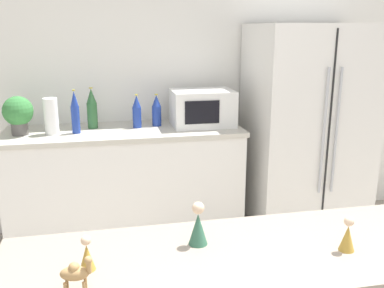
# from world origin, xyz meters

# --- Properties ---
(wall_back) EXTENTS (8.00, 0.06, 2.55)m
(wall_back) POSITION_xyz_m (0.00, 2.73, 1.27)
(wall_back) COLOR white
(wall_back) RESTS_ON ground_plane
(back_counter) EXTENTS (1.81, 0.63, 0.92)m
(back_counter) POSITION_xyz_m (-0.38, 2.40, 0.46)
(back_counter) COLOR white
(back_counter) RESTS_ON ground_plane
(refrigerator) EXTENTS (0.92, 0.75, 1.70)m
(refrigerator) POSITION_xyz_m (1.09, 2.32, 0.85)
(refrigerator) COLOR silver
(refrigerator) RESTS_ON ground_plane
(potted_plant) EXTENTS (0.21, 0.21, 0.28)m
(potted_plant) POSITION_xyz_m (-1.13, 2.38, 1.08)
(potted_plant) COLOR #595451
(potted_plant) RESTS_ON back_counter
(paper_towel_roll) EXTENTS (0.10, 0.10, 0.26)m
(paper_towel_roll) POSITION_xyz_m (-0.90, 2.35, 1.05)
(paper_towel_roll) COLOR white
(paper_towel_roll) RESTS_ON back_counter
(microwave) EXTENTS (0.48, 0.37, 0.28)m
(microwave) POSITION_xyz_m (0.24, 2.42, 1.06)
(microwave) COLOR white
(microwave) RESTS_ON back_counter
(back_bottle_0) EXTENTS (0.06, 0.06, 0.32)m
(back_bottle_0) POSITION_xyz_m (-0.73, 2.34, 1.07)
(back_bottle_0) COLOR navy
(back_bottle_0) RESTS_ON back_counter
(back_bottle_1) EXTENTS (0.08, 0.08, 0.32)m
(back_bottle_1) POSITION_xyz_m (-0.62, 2.49, 1.07)
(back_bottle_1) COLOR #2D6033
(back_bottle_1) RESTS_ON back_counter
(back_bottle_2) EXTENTS (0.07, 0.07, 0.25)m
(back_bottle_2) POSITION_xyz_m (-0.12, 2.47, 1.04)
(back_bottle_2) COLOR navy
(back_bottle_2) RESTS_ON back_counter
(back_bottle_3) EXTENTS (0.07, 0.07, 0.26)m
(back_bottle_3) POSITION_xyz_m (-0.28, 2.44, 1.04)
(back_bottle_3) COLOR navy
(back_bottle_3) RESTS_ON back_counter
(camel_figurine) EXTENTS (0.10, 0.05, 0.12)m
(camel_figurine) POSITION_xyz_m (-0.62, 0.28, 1.00)
(camel_figurine) COLOR #A87F4C
(camel_figurine) RESTS_ON bar_counter
(wise_man_figurine_blue) EXTENTS (0.07, 0.07, 0.16)m
(wise_man_figurine_blue) POSITION_xyz_m (-0.22, 0.50, 1.00)
(wise_man_figurine_blue) COLOR #33664C
(wise_man_figurine_blue) RESTS_ON bar_counter
(wise_man_figurine_crimson) EXTENTS (0.05, 0.05, 0.12)m
(wise_man_figurine_crimson) POSITION_xyz_m (0.27, 0.36, 0.99)
(wise_man_figurine_crimson) COLOR #B28933
(wise_man_figurine_crimson) RESTS_ON bar_counter
(wise_man_figurine_purple) EXTENTS (0.05, 0.05, 0.12)m
(wise_man_figurine_purple) POSITION_xyz_m (-0.60, 0.41, 0.98)
(wise_man_figurine_purple) COLOR #B28933
(wise_man_figurine_purple) RESTS_ON bar_counter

